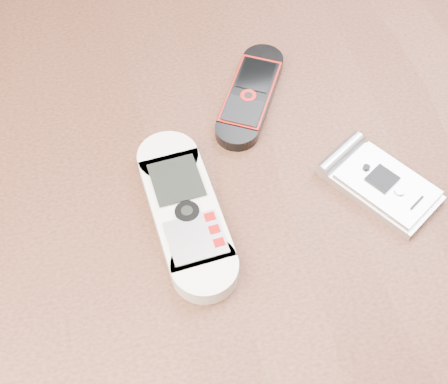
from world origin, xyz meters
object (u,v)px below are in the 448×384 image
Objects in this scene: nokia_white at (185,211)px; nokia_black_red at (250,95)px; table at (219,259)px; motorola_razr at (384,185)px.

nokia_white is 0.14m from nokia_black_red.
nokia_black_red is (0.05, 0.10, 0.11)m from table.
table is 9.38× the size of nokia_black_red.
nokia_white is at bearing 143.27° from motorola_razr.
motorola_razr is (0.17, -0.01, -0.00)m from nokia_white.
nokia_black_red is 1.28× the size of motorola_razr.
table is 0.16m from nokia_black_red.
table is 0.18m from motorola_razr.
nokia_black_red is at bearing 90.62° from motorola_razr.
nokia_black_red is (0.08, 0.11, -0.00)m from nokia_white.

